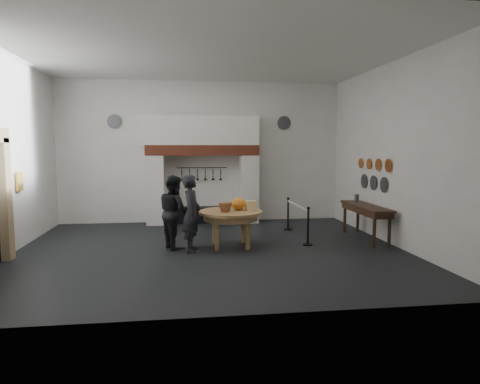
{
  "coord_description": "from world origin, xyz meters",
  "views": [
    {
      "loc": [
        -0.65,
        -9.86,
        2.41
      ],
      "look_at": [
        0.71,
        0.1,
        1.35
      ],
      "focal_mm": 32.0,
      "sensor_mm": 36.0,
      "label": 1
    }
  ],
  "objects": [
    {
      "name": "visitor_far",
      "position": [
        -0.84,
        0.32,
        0.88
      ],
      "size": [
        0.94,
        1.04,
        1.75
      ],
      "primitive_type": "imported",
      "rotation": [
        0.0,
        0.0,
        1.97
      ],
      "color": "black",
      "rests_on": "floor"
    },
    {
      "name": "hearth_brick_band",
      "position": [
        0.0,
        3.65,
        2.31
      ],
      "size": [
        3.5,
        0.72,
        0.32
      ],
      "primitive_type": "cube",
      "color": "#9E442B",
      "rests_on": "chimney_pier_left"
    },
    {
      "name": "pumpkin",
      "position": [
        0.71,
        0.4,
        1.03
      ],
      "size": [
        0.36,
        0.36,
        0.31
      ],
      "primitive_type": "ellipsoid",
      "color": "orange",
      "rests_on": "work_table"
    },
    {
      "name": "chimney_hood",
      "position": [
        0.0,
        3.65,
        2.92
      ],
      "size": [
        3.5,
        0.7,
        0.9
      ],
      "primitive_type": "cube",
      "color": "silver",
      "rests_on": "hearth_brick_band"
    },
    {
      "name": "pewter_plate_back_right",
      "position": [
        2.7,
        3.96,
        3.2
      ],
      "size": [
        0.44,
        0.03,
        0.44
      ],
      "primitive_type": "cylinder",
      "rotation": [
        1.57,
        0.0,
        0.0
      ],
      "color": "#4C4C51",
      "rests_on": "wall_back"
    },
    {
      "name": "pewter_plate_back_left",
      "position": [
        -2.7,
        3.96,
        3.2
      ],
      "size": [
        0.44,
        0.03,
        0.44
      ],
      "primitive_type": "cylinder",
      "rotation": [
        1.57,
        0.0,
        0.0
      ],
      "color": "#4C4C51",
      "rests_on": "wall_back"
    },
    {
      "name": "pewter_plate_right",
      "position": [
        4.46,
        1.6,
        1.45
      ],
      "size": [
        0.03,
        0.4,
        0.4
      ],
      "primitive_type": "cylinder",
      "rotation": [
        0.0,
        1.57,
        0.0
      ],
      "color": "#4C4C51",
      "rests_on": "wall_right"
    },
    {
      "name": "barrier_rope",
      "position": [
        2.41,
        1.17,
        0.85
      ],
      "size": [
        0.04,
        2.0,
        0.04
      ],
      "primitive_type": "cylinder",
      "rotation": [
        1.57,
        0.0,
        0.0
      ],
      "color": "white",
      "rests_on": "barrier_post_near"
    },
    {
      "name": "wall_plaque",
      "position": [
        -4.45,
        0.8,
        1.6
      ],
      "size": [
        0.05,
        0.34,
        0.44
      ],
      "primitive_type": "cube",
      "color": "gold",
      "rests_on": "wall_left"
    },
    {
      "name": "cheese_block_small",
      "position": [
        0.99,
        0.55,
        0.97
      ],
      "size": [
        0.18,
        0.18,
        0.2
      ],
      "primitive_type": "cube",
      "color": "#FEF998",
      "rests_on": "work_table"
    },
    {
      "name": "barrier_post_near",
      "position": [
        2.41,
        0.17,
        0.45
      ],
      "size": [
        0.05,
        0.05,
        0.9
      ],
      "primitive_type": "cylinder",
      "color": "black",
      "rests_on": "floor"
    },
    {
      "name": "wall_front",
      "position": [
        0.0,
        -4.0,
        2.25
      ],
      "size": [
        9.0,
        0.02,
        4.5
      ],
      "primitive_type": "cube",
      "color": "white",
      "rests_on": "floor"
    },
    {
      "name": "wall_back",
      "position": [
        0.0,
        4.0,
        2.25
      ],
      "size": [
        9.0,
        0.02,
        4.5
      ],
      "primitive_type": "cube",
      "color": "white",
      "rests_on": "floor"
    },
    {
      "name": "pewter_plate_left",
      "position": [
        4.46,
        0.4,
        1.45
      ],
      "size": [
        0.03,
        0.4,
        0.4
      ],
      "primitive_type": "cylinder",
      "rotation": [
        0.0,
        1.57,
        0.0
      ],
      "color": "#4C4C51",
      "rests_on": "wall_right"
    },
    {
      "name": "iron_range",
      "position": [
        0.0,
        3.72,
        0.25
      ],
      "size": [
        1.9,
        0.45,
        0.5
      ],
      "primitive_type": "cube",
      "color": "black",
      "rests_on": "floor"
    },
    {
      "name": "door_jamb_far",
      "position": [
        -4.38,
        -0.3,
        1.3
      ],
      "size": [
        0.22,
        0.3,
        2.6
      ],
      "primitive_type": "cube",
      "color": "tan",
      "rests_on": "floor"
    },
    {
      "name": "barrier_post_far",
      "position": [
        2.41,
        2.17,
        0.45
      ],
      "size": [
        0.05,
        0.05,
        0.9
      ],
      "primitive_type": "cylinder",
      "color": "black",
      "rests_on": "floor"
    },
    {
      "name": "pewter_jug",
      "position": [
        4.1,
        1.23,
        1.01
      ],
      "size": [
        0.12,
        0.12,
        0.22
      ],
      "primitive_type": "cylinder",
      "color": "#4D4C51",
      "rests_on": "side_table"
    },
    {
      "name": "work_table",
      "position": [
        0.51,
        0.3,
        0.84
      ],
      "size": [
        1.77,
        1.77,
        0.07
      ],
      "primitive_type": "cylinder",
      "rotation": [
        0.0,
        0.0,
        0.16
      ],
      "color": "tan",
      "rests_on": "floor"
    },
    {
      "name": "utensil_rail",
      "position": [
        0.0,
        3.92,
        1.75
      ],
      "size": [
        1.6,
        0.02,
        0.02
      ],
      "primitive_type": "cylinder",
      "rotation": [
        0.0,
        1.57,
        0.0
      ],
      "color": "black",
      "rests_on": "wall_back"
    },
    {
      "name": "chimney_pier_left",
      "position": [
        -1.48,
        3.65,
        1.07
      ],
      "size": [
        0.55,
        0.7,
        2.15
      ],
      "primitive_type": "cube",
      "color": "silver",
      "rests_on": "floor"
    },
    {
      "name": "side_table",
      "position": [
        4.1,
        0.63,
        0.87
      ],
      "size": [
        0.55,
        2.2,
        0.06
      ],
      "primitive_type": "cube",
      "color": "#3A2115",
      "rests_on": "floor"
    },
    {
      "name": "copper_pan_b",
      "position": [
        4.46,
        0.75,
        1.95
      ],
      "size": [
        0.03,
        0.32,
        0.32
      ],
      "primitive_type": "cylinder",
      "rotation": [
        0.0,
        1.57,
        0.0
      ],
      "color": "#C6662D",
      "rests_on": "wall_right"
    },
    {
      "name": "pewter_plate_mid",
      "position": [
        4.46,
        1.0,
        1.45
      ],
      "size": [
        0.03,
        0.4,
        0.4
      ],
      "primitive_type": "cylinder",
      "rotation": [
        0.0,
        1.57,
        0.0
      ],
      "color": "#4C4C51",
      "rests_on": "wall_right"
    },
    {
      "name": "wicker_basket",
      "position": [
        0.36,
        0.15,
        0.98
      ],
      "size": [
        0.37,
        0.37,
        0.22
      ],
      "primitive_type": "cone",
      "rotation": [
        3.14,
        0.0,
        0.16
      ],
      "color": "#A5663C",
      "rests_on": "work_table"
    },
    {
      "name": "bread_loaf",
      "position": [
        0.41,
        0.65,
        0.94
      ],
      "size": [
        0.31,
        0.18,
        0.13
      ],
      "primitive_type": "ellipsoid",
      "color": "olive",
      "rests_on": "work_table"
    },
    {
      "name": "ceiling",
      "position": [
        0.0,
        0.0,
        4.5
      ],
      "size": [
        9.0,
        8.0,
        0.02
      ],
      "primitive_type": "cube",
      "color": "silver",
      "rests_on": "wall_back"
    },
    {
      "name": "cheese_block_big",
      "position": [
        1.01,
        0.25,
        0.99
      ],
      "size": [
        0.22,
        0.22,
        0.24
      ],
      "primitive_type": "cube",
      "color": "#F0D48F",
      "rests_on": "work_table"
    },
    {
      "name": "copper_pan_c",
      "position": [
        4.46,
        1.3,
        1.95
      ],
      "size": [
        0.03,
        0.3,
        0.3
      ],
      "primitive_type": "cylinder",
      "rotation": [
        0.0,
        1.57,
        0.0
      ],
      "color": "#C6662D",
      "rests_on": "wall_right"
    },
    {
      "name": "copper_pan_d",
      "position": [
        4.46,
        1.85,
        1.95
      ],
      "size": [
        0.03,
        0.28,
        0.28
      ],
      "primitive_type": "cylinder",
      "rotation": [
        0.0,
        1.57,
        0.0
      ],
      "color": "#C6662D",
      "rests_on": "wall_right"
    },
    {
      "name": "wall_right",
      "position": [
        4.5,
        0.0,
        2.25
      ],
      "size": [
        0.02,
        8.0,
        4.5
      ],
      "primitive_type": "cube",
      "color": "white",
      "rests_on": "floor"
    },
    {
      "name": "copper_pan_a",
      "position": [
        4.46,
        0.2,
        1.95
      ],
      "size": [
        0.03,
        0.34,
        0.34
      ],
      "primitive_type": "cylinder",
      "rotation": [
        0.0,
        1.57,
        0.0
      ],
      "color": "#C6662D",
      "rests_on": "wall_right"
    },
    {
      "name": "chimney_pier_right",
      "position": [
        1.48,
        3.65,
        1.07
      ],
      "size": [
        0.55,
        0.7,
        2.15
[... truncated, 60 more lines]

